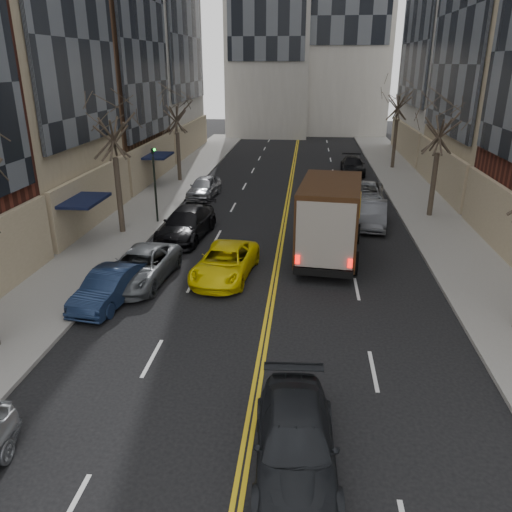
{
  "coord_description": "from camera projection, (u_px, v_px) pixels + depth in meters",
  "views": [
    {
      "loc": [
        1.23,
        -5.34,
        8.87
      ],
      "look_at": [
        -0.52,
        11.72,
        2.2
      ],
      "focal_mm": 35.0,
      "sensor_mm": 36.0,
      "label": 1
    }
  ],
  "objects": [
    {
      "name": "parked_lf_b",
      "position": [
        109.0,
        287.0,
        19.47
      ],
      "size": [
        1.98,
        4.26,
        1.35
      ],
      "primitive_type": "imported",
      "rotation": [
        0.0,
        0.0,
        -0.14
      ],
      "color": "#111E38",
      "rests_on": "ground"
    },
    {
      "name": "traffic_signal",
      "position": [
        154.0,
        176.0,
        28.36
      ],
      "size": [
        0.29,
        0.26,
        4.7
      ],
      "color": "black",
      "rests_on": "sidewalk_left"
    },
    {
      "name": "pedestrian",
      "position": [
        319.0,
        241.0,
        24.15
      ],
      "size": [
        0.4,
        0.59,
        1.57
      ],
      "primitive_type": "imported",
      "rotation": [
        0.0,
        0.0,
        1.61
      ],
      "color": "black",
      "rests_on": "ground"
    },
    {
      "name": "tree_rt_mid",
      "position": [
        442.0,
        113.0,
        28.39
      ],
      "size": [
        3.2,
        3.2,
        8.32
      ],
      "color": "#382D23",
      "rests_on": "sidewalk_right"
    },
    {
      "name": "parked_lf_c",
      "position": [
        141.0,
        267.0,
        21.37
      ],
      "size": [
        2.7,
        5.18,
        1.39
      ],
      "primitive_type": "imported",
      "rotation": [
        0.0,
        0.0,
        -0.08
      ],
      "color": "#4A4E51",
      "rests_on": "ground"
    },
    {
      "name": "sidewalk_right",
      "position": [
        425.0,
        207.0,
        32.43
      ],
      "size": [
        4.0,
        66.0,
        0.15
      ],
      "primitive_type": "cube",
      "color": "slate",
      "rests_on": "ground"
    },
    {
      "name": "parked_rt_c",
      "position": [
        353.0,
        165.0,
        42.47
      ],
      "size": [
        2.02,
        4.8,
        1.38
      ],
      "primitive_type": "imported",
      "rotation": [
        0.0,
        0.0,
        -0.02
      ],
      "color": "black",
      "rests_on": "ground"
    },
    {
      "name": "parked_rt_b",
      "position": [
        365.0,
        194.0,
        33.15
      ],
      "size": [
        2.95,
        5.37,
        1.43
      ],
      "primitive_type": "imported",
      "rotation": [
        0.0,
        0.0,
        -0.12
      ],
      "color": "#94989B",
      "rests_on": "ground"
    },
    {
      "name": "sidewalk_left",
      "position": [
        156.0,
        200.0,
        34.15
      ],
      "size": [
        4.0,
        66.0,
        0.15
      ],
      "primitive_type": "cube",
      "color": "slate",
      "rests_on": "ground"
    },
    {
      "name": "ups_truck",
      "position": [
        330.0,
        219.0,
        23.66
      ],
      "size": [
        3.42,
        7.25,
        3.85
      ],
      "rotation": [
        0.0,
        0.0,
        -0.1
      ],
      "color": "black",
      "rests_on": "ground"
    },
    {
      "name": "tree_rt_far",
      "position": [
        400.0,
        90.0,
        42.09
      ],
      "size": [
        3.2,
        3.2,
        9.11
      ],
      "color": "#382D23",
      "rests_on": "sidewalk_right"
    },
    {
      "name": "parked_lf_e",
      "position": [
        204.0,
        187.0,
        34.91
      ],
      "size": [
        2.08,
        4.4,
        1.46
      ],
      "primitive_type": "imported",
      "rotation": [
        0.0,
        0.0,
        -0.09
      ],
      "color": "#9D9FA4",
      "rests_on": "ground"
    },
    {
      "name": "tree_lf_far",
      "position": [
        176.0,
        103.0,
        37.54
      ],
      "size": [
        3.2,
        3.2,
        8.12
      ],
      "color": "#382D23",
      "rests_on": "sidewalk_left"
    },
    {
      "name": "parked_rt_a",
      "position": [
        373.0,
        214.0,
        28.67
      ],
      "size": [
        2.04,
        4.51,
        1.44
      ],
      "primitive_type": "imported",
      "rotation": [
        0.0,
        0.0,
        -0.12
      ],
      "color": "#505258",
      "rests_on": "ground"
    },
    {
      "name": "taxi",
      "position": [
        225.0,
        263.0,
        21.86
      ],
      "size": [
        2.76,
        5.1,
        1.36
      ],
      "primitive_type": "imported",
      "rotation": [
        0.0,
        0.0,
        -0.11
      ],
      "color": "yellow",
      "rests_on": "ground"
    },
    {
      "name": "parked_lf_d",
      "position": [
        187.0,
        224.0,
        26.8
      ],
      "size": [
        2.7,
        5.56,
        1.56
      ],
      "primitive_type": "imported",
      "rotation": [
        0.0,
        0.0,
        -0.1
      ],
      "color": "black",
      "rests_on": "ground"
    },
    {
      "name": "tree_lf_mid",
      "position": [
        111.0,
        111.0,
        25.28
      ],
      "size": [
        3.2,
        3.2,
        8.91
      ],
      "color": "#382D23",
      "rests_on": "sidewalk_left"
    },
    {
      "name": "observer_sedan",
      "position": [
        295.0,
        442.0,
        11.52
      ],
      "size": [
        2.17,
        4.8,
        1.36
      ],
      "rotation": [
        0.0,
        0.0,
        0.06
      ],
      "color": "black",
      "rests_on": "ground"
    }
  ]
}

